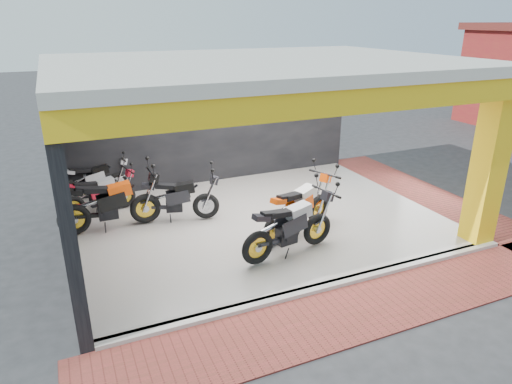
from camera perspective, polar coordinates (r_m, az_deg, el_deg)
ground at (r=9.11m, az=5.88°, el=-8.64°), size 80.00×80.00×0.00m
showroom_floor at (r=10.68m, az=0.65°, el=-3.59°), size 8.00×6.00×0.10m
showroom_ceiling at (r=9.76m, az=0.74°, el=15.75°), size 8.40×6.40×0.20m
back_wall at (r=12.90m, az=-5.05°, el=8.62°), size 8.20×0.20×3.50m
left_wall at (r=9.26m, az=-23.12°, el=2.06°), size 0.20×6.20×3.50m
corner_column at (r=10.24m, az=27.11°, el=3.12°), size 0.50×0.50×3.50m
header_beam_front at (r=7.19m, az=10.82°, el=11.12°), size 8.40×0.30×0.40m
header_beam_right at (r=11.99m, az=19.00°, el=14.19°), size 0.30×6.40×0.40m
floor_kerb at (r=8.35m, az=9.37°, el=-11.44°), size 8.00×0.20×0.10m
paver_front at (r=7.84m, az=12.51°, el=-14.35°), size 9.00×1.40×0.03m
paver_right at (r=13.26m, az=19.92°, el=-0.06°), size 1.40×7.00×0.03m
moto_hero at (r=10.24m, az=7.85°, el=-0.41°), size 2.41×1.65×1.38m
moto_row_a at (r=9.26m, az=7.74°, el=-2.79°), size 2.36×1.20×1.38m
moto_row_b at (r=10.46m, az=-6.33°, el=-0.22°), size 2.20×1.30×1.26m
moto_row_c at (r=10.43m, az=-13.80°, el=-0.29°), size 2.33×0.86×1.42m
moto_row_d at (r=12.49m, az=-16.97°, el=2.29°), size 1.98×0.93×1.17m
moto_row_e at (r=11.50m, az=-16.26°, el=0.73°), size 1.99×1.09×1.15m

